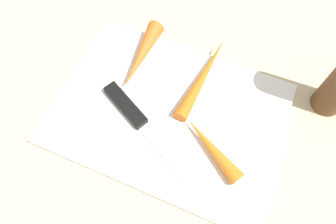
# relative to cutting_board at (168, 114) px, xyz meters

# --- Properties ---
(ground_plane) EXTENTS (1.40, 1.40, 0.00)m
(ground_plane) POSITION_rel_cutting_board_xyz_m (0.00, 0.00, -0.01)
(ground_plane) COLOR #C6B793
(cutting_board) EXTENTS (0.36, 0.26, 0.01)m
(cutting_board) POSITION_rel_cutting_board_xyz_m (0.00, 0.00, 0.00)
(cutting_board) COLOR white
(cutting_board) RESTS_ON ground_plane
(knife) EXTENTS (0.19, 0.11, 0.01)m
(knife) POSITION_rel_cutting_board_xyz_m (0.05, 0.02, 0.01)
(knife) COLOR #B7B7BC
(knife) RESTS_ON cutting_board
(carrot_longest) EXTENTS (0.04, 0.17, 0.02)m
(carrot_longest) POSITION_rel_cutting_board_xyz_m (-0.03, -0.08, 0.02)
(carrot_longest) COLOR orange
(carrot_longest) RESTS_ON cutting_board
(carrot_medium) EXTENTS (0.03, 0.14, 0.03)m
(carrot_medium) POSITION_rel_cutting_board_xyz_m (0.08, -0.07, 0.02)
(carrot_medium) COLOR orange
(carrot_medium) RESTS_ON cutting_board
(carrot_shortest) EXTENTS (0.11, 0.08, 0.02)m
(carrot_shortest) POSITION_rel_cutting_board_xyz_m (-0.09, 0.03, 0.02)
(carrot_shortest) COLOR orange
(carrot_shortest) RESTS_ON cutting_board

